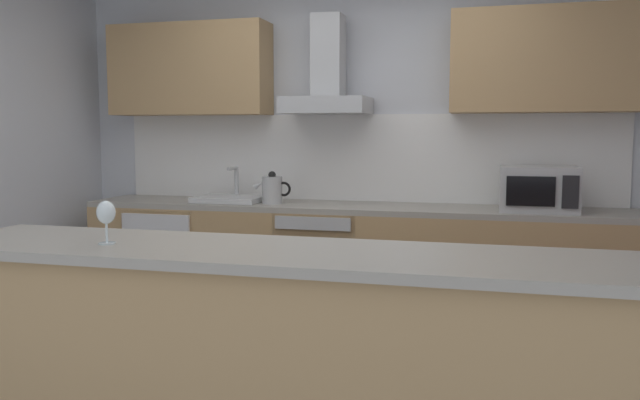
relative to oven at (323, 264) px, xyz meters
name	(u,v)px	position (x,y,z in m)	size (l,w,h in m)	color
wall_back	(361,148)	(0.20, 0.41, 0.84)	(5.51, 0.12, 2.60)	silver
backsplash_tile	(359,158)	(0.20, 0.33, 0.77)	(3.84, 0.02, 0.66)	white
counter_back	(350,266)	(0.20, 0.03, -0.01)	(3.97, 0.60, 0.90)	tan
counter_island	(285,369)	(0.42, -2.19, 0.03)	(2.96, 0.64, 0.97)	tan
upper_cabinets	(356,66)	(0.20, 0.18, 1.45)	(3.92, 0.32, 0.70)	tan
oven	(323,264)	(0.00, 0.00, 0.00)	(0.60, 0.62, 0.80)	slate
refrigerator	(174,260)	(-1.20, 0.00, -0.03)	(0.58, 0.60, 0.85)	white
microwave	(539,189)	(1.49, -0.03, 0.59)	(0.50, 0.38, 0.30)	#B7BABC
sink	(231,198)	(-0.73, 0.01, 0.47)	(0.50, 0.40, 0.26)	silver
kettle	(272,189)	(-0.38, -0.03, 0.55)	(0.29, 0.15, 0.24)	#B7BABC
range_hood	(327,83)	(0.00, 0.13, 1.33)	(0.62, 0.45, 0.72)	#B7BABC
wine_glass	(106,214)	(-0.32, -2.26, 0.64)	(0.08, 0.08, 0.18)	silver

